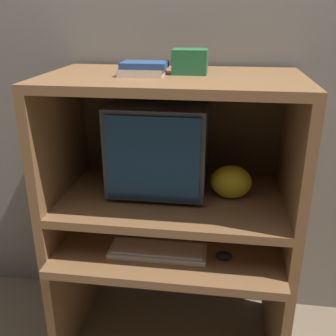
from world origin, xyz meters
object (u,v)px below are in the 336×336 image
object	(u,v)px
snack_bag	(231,182)
storage_box	(190,61)
book_stack	(143,69)
mouse	(224,255)
crt_monitor	(160,145)
keyboard	(158,251)

from	to	relation	value
snack_bag	storage_box	world-z (taller)	storage_box
snack_bag	storage_box	size ratio (longest dim) A/B	1.29
snack_bag	book_stack	size ratio (longest dim) A/B	0.97
book_stack	mouse	bearing A→B (deg)	-21.97
crt_monitor	keyboard	size ratio (longest dim) A/B	1.02
keyboard	book_stack	bearing A→B (deg)	117.89
book_stack	storage_box	size ratio (longest dim) A/B	1.34
mouse	snack_bag	xyz separation A→B (m)	(0.02, 0.20, 0.25)
crt_monitor	snack_bag	bearing A→B (deg)	-8.54
storage_box	keyboard	bearing A→B (deg)	-114.33
mouse	snack_bag	bearing A→B (deg)	85.07
snack_bag	keyboard	bearing A→B (deg)	-146.25
mouse	snack_bag	size ratio (longest dim) A/B	0.40
mouse	storage_box	bearing A→B (deg)	127.87
keyboard	book_stack	size ratio (longest dim) A/B	2.22
snack_bag	crt_monitor	bearing A→B (deg)	171.46
crt_monitor	keyboard	xyz separation A→B (m)	(0.03, -0.24, -0.39)
keyboard	mouse	world-z (taller)	mouse
mouse	keyboard	bearing A→B (deg)	179.79
keyboard	mouse	size ratio (longest dim) A/B	5.81
keyboard	mouse	xyz separation A→B (m)	(0.27, -0.00, 0.00)
mouse	book_stack	distance (m)	0.82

